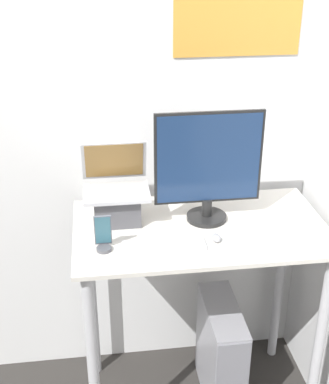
{
  "coord_description": "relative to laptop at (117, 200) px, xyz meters",
  "views": [
    {
      "loc": [
        -0.44,
        -1.71,
        2.23
      ],
      "look_at": [
        -0.16,
        0.32,
        1.23
      ],
      "focal_mm": 50.0,
      "sensor_mm": 36.0,
      "label": 1
    }
  ],
  "objects": [
    {
      "name": "wall_back",
      "position": [
        0.36,
        0.31,
        0.15
      ],
      "size": [
        6.0,
        0.06,
        2.6
      ],
      "color": "silver",
      "rests_on": "ground_plane"
    },
    {
      "name": "desk",
      "position": [
        0.36,
        -0.1,
        -0.32
      ],
      "size": [
        1.13,
        0.65,
        1.05
      ],
      "color": "beige",
      "rests_on": "ground_plane"
    },
    {
      "name": "laptop",
      "position": [
        0.0,
        0.0,
        0.0
      ],
      "size": [
        0.29,
        0.26,
        0.35
      ],
      "color": "#4C4C51",
      "rests_on": "desk"
    },
    {
      "name": "monitor",
      "position": [
        0.4,
        -0.04,
        0.15
      ],
      "size": [
        0.48,
        0.18,
        0.51
      ],
      "color": "black",
      "rests_on": "desk"
    },
    {
      "name": "keyboard",
      "position": [
        0.18,
        -0.25,
        -0.1
      ],
      "size": [
        0.34,
        0.11,
        0.02
      ],
      "color": "silver",
      "rests_on": "desk"
    },
    {
      "name": "mouse",
      "position": [
        0.41,
        -0.23,
        -0.09
      ],
      "size": [
        0.04,
        0.06,
        0.03
      ],
      "color": "#99999E",
      "rests_on": "desk"
    },
    {
      "name": "cell_phone",
      "position": [
        -0.07,
        -0.24,
        -0.05
      ],
      "size": [
        0.07,
        0.07,
        0.16
      ],
      "color": "#4C4C51",
      "rests_on": "desk"
    },
    {
      "name": "computer_tower",
      "position": [
        0.49,
        -0.1,
        -0.87
      ],
      "size": [
        0.16,
        0.47,
        0.57
      ],
      "color": "gray",
      "rests_on": "ground_plane"
    }
  ]
}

